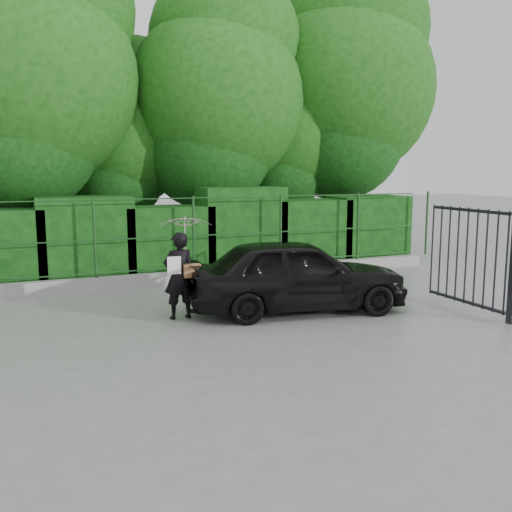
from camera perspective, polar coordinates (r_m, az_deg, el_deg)
name	(u,v)px	position (r m, az deg, el deg)	size (l,w,h in m)	color
ground	(248,334)	(9.64, -0.76, -7.81)	(80.00, 80.00, 0.00)	gray
kerb	(178,278)	(13.77, -7.78, -2.19)	(14.00, 0.25, 0.30)	#9E9E99
fence	(186,234)	(13.67, -6.97, 2.20)	(14.13, 0.06, 1.80)	#193F18
hedge	(165,238)	(14.58, -9.09, 1.79)	(14.20, 1.20, 2.26)	black
trees	(184,102)	(17.04, -7.18, 15.01)	(17.10, 6.15, 8.08)	black
gate	(495,254)	(11.35, 22.80, 0.16)	(0.22, 2.33, 2.36)	#222228
woman	(184,251)	(10.52, -7.25, 0.52)	(0.96, 0.97, 1.90)	black
car	(296,274)	(11.04, 4.05, -1.85)	(1.71, 4.24, 1.44)	black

